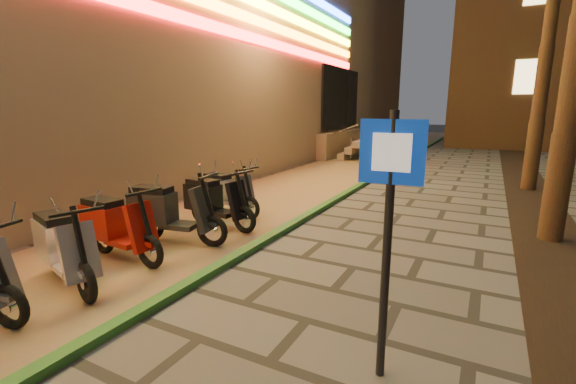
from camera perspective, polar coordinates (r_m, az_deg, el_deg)
The scene contains 9 objects.
parking_strip at distance 12.40m, azimuth 2.96°, elevation 1.43°, with size 3.40×60.00×0.01m, color #8C7251.
green_curb at distance 11.80m, azimuth 10.48°, elevation 0.91°, with size 0.18×60.00×0.10m, color #286526.
planting_strip at distance 6.60m, azimuth 36.07°, elevation -10.81°, with size 1.20×40.00×0.02m, color black.
pedestrian_sign at distance 3.24m, azimuth 14.70°, elevation -2.97°, with size 0.51×0.10×2.32m.
scooter_5 at distance 6.03m, azimuth -30.45°, elevation -6.96°, with size 1.70×0.88×1.20m.
scooter_6 at distance 6.66m, azimuth -24.33°, elevation -4.59°, with size 1.73×0.60×1.22m.
scooter_7 at distance 7.09m, azimuth -17.52°, elevation -2.78°, with size 1.84×0.82×1.29m.
scooter_8 at distance 7.84m, azimuth -11.11°, elevation -1.25°, with size 1.74×0.66×1.22m.
scooter_9 at distance 8.75m, azimuth -9.26°, elevation 0.01°, with size 1.64×0.72×1.15m.
Camera 1 is at (2.47, -1.07, 2.33)m, focal length 24.00 mm.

